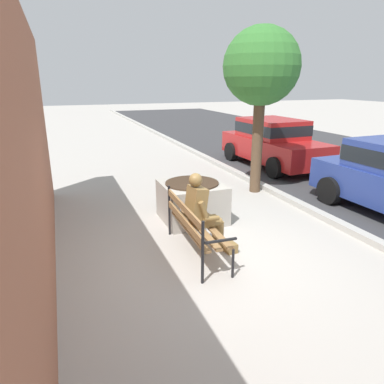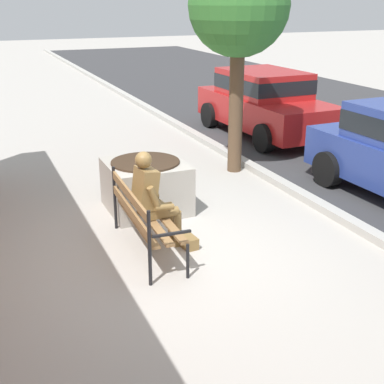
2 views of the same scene
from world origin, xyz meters
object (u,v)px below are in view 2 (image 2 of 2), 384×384
Objects in this scene: bronze_statue_seated at (156,202)px; concrete_planter at (146,186)px; park_bench at (142,214)px; street_tree_near_bench at (239,8)px; parked_car_red at (264,101)px.

concrete_planter is (-1.38, 0.31, -0.27)m from bronze_statue_seated.
park_bench is at bearing -78.00° from bronze_statue_seated.
bronze_statue_seated is 0.34× the size of street_tree_near_bench.
park_bench is 0.44× the size of parked_car_red.
parked_car_red is (-5.01, 4.76, 0.30)m from park_bench.
bronze_statue_seated is at bearing -43.90° from street_tree_near_bench.
parked_car_red reaches higher than concrete_planter.
parked_car_red is (-4.96, 4.54, 0.17)m from bronze_statue_seated.
bronze_statue_seated is 4.36m from street_tree_near_bench.
bronze_statue_seated is 1.44m from concrete_planter.
street_tree_near_bench is (-1.26, 2.23, 2.63)m from concrete_planter.
parked_car_red is at bearing 136.46° from park_bench.
street_tree_near_bench reaches higher than park_bench.
street_tree_near_bench is 3.77m from parked_car_red.
street_tree_near_bench is (-2.69, 2.75, 2.49)m from park_bench.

